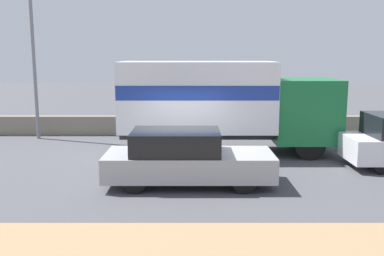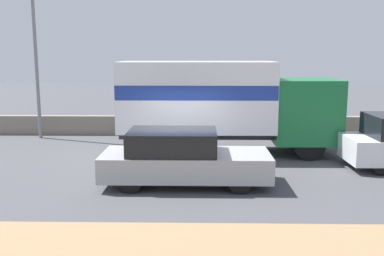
# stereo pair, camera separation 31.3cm
# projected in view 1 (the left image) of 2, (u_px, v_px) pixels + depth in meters

# --- Properties ---
(ground_plane) EXTENTS (80.00, 80.00, 0.00)m
(ground_plane) POSITION_uv_depth(u_px,v_px,m) (181.00, 176.00, 12.31)
(ground_plane) COLOR #47474C
(stone_wall_backdrop) EXTENTS (60.00, 0.35, 0.82)m
(stone_wall_backdrop) POSITION_uv_depth(u_px,v_px,m) (184.00, 125.00, 18.61)
(stone_wall_backdrop) COLOR gray
(stone_wall_backdrop) RESTS_ON ground_plane
(street_lamp) EXTENTS (0.56, 0.28, 7.40)m
(street_lamp) POSITION_uv_depth(u_px,v_px,m) (30.00, 34.00, 17.12)
(street_lamp) COLOR slate
(street_lamp) RESTS_ON ground_plane
(box_truck) EXTENTS (7.49, 2.49, 3.22)m
(box_truck) POSITION_uv_depth(u_px,v_px,m) (219.00, 101.00, 14.92)
(box_truck) COLOR #196B38
(box_truck) RESTS_ON ground_plane
(car_hatchback) EXTENTS (4.47, 1.75, 1.47)m
(car_hatchback) POSITION_uv_depth(u_px,v_px,m) (184.00, 158.00, 11.43)
(car_hatchback) COLOR #9E9EA3
(car_hatchback) RESTS_ON ground_plane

